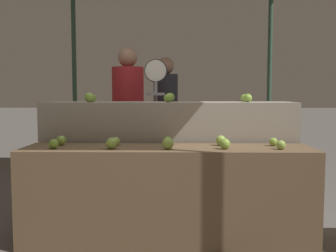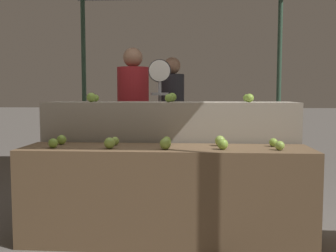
% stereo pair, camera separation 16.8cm
% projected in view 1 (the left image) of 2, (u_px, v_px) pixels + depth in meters
% --- Properties ---
extents(ground_plane, '(60.00, 60.00, 0.00)m').
position_uv_depth(ground_plane, '(168.00, 241.00, 3.28)').
color(ground_plane, '#66605B').
extents(display_counter_front, '(2.37, 0.55, 0.79)m').
position_uv_depth(display_counter_front, '(168.00, 195.00, 3.25)').
color(display_counter_front, brown).
rests_on(display_counter_front, ground_plane).
extents(display_counter_back, '(2.37, 0.55, 1.15)m').
position_uv_depth(display_counter_back, '(169.00, 161.00, 3.83)').
color(display_counter_back, gray).
rests_on(display_counter_back, ground_plane).
extents(apple_front_0, '(0.08, 0.08, 0.08)m').
position_uv_depth(apple_front_0, '(54.00, 144.00, 3.12)').
color(apple_front_0, '#7AA338').
rests_on(apple_front_0, display_counter_front).
extents(apple_front_1, '(0.09, 0.09, 0.09)m').
position_uv_depth(apple_front_1, '(112.00, 143.00, 3.11)').
color(apple_front_1, '#8EB247').
rests_on(apple_front_1, display_counter_front).
extents(apple_front_2, '(0.09, 0.09, 0.09)m').
position_uv_depth(apple_front_2, '(168.00, 144.00, 3.09)').
color(apple_front_2, '#8EB247').
rests_on(apple_front_2, display_counter_front).
extents(apple_front_3, '(0.08, 0.08, 0.08)m').
position_uv_depth(apple_front_3, '(225.00, 144.00, 3.10)').
color(apple_front_3, '#84AD3D').
rests_on(apple_front_3, display_counter_front).
extents(apple_front_4, '(0.07, 0.07, 0.07)m').
position_uv_depth(apple_front_4, '(281.00, 145.00, 3.09)').
color(apple_front_4, '#8EB247').
rests_on(apple_front_4, display_counter_front).
extents(apple_front_5, '(0.08, 0.08, 0.08)m').
position_uv_depth(apple_front_5, '(61.00, 140.00, 3.34)').
color(apple_front_5, '#84AD3D').
rests_on(apple_front_5, display_counter_front).
extents(apple_front_6, '(0.07, 0.07, 0.07)m').
position_uv_depth(apple_front_6, '(116.00, 141.00, 3.32)').
color(apple_front_6, '#8EB247').
rests_on(apple_front_6, display_counter_front).
extents(apple_front_7, '(0.08, 0.08, 0.08)m').
position_uv_depth(apple_front_7, '(168.00, 141.00, 3.32)').
color(apple_front_7, '#84AD3D').
rests_on(apple_front_7, display_counter_front).
extents(apple_front_8, '(0.09, 0.09, 0.09)m').
position_uv_depth(apple_front_8, '(221.00, 140.00, 3.32)').
color(apple_front_8, '#8EB247').
rests_on(apple_front_8, display_counter_front).
extents(apple_front_9, '(0.07, 0.07, 0.07)m').
position_uv_depth(apple_front_9, '(273.00, 142.00, 3.29)').
color(apple_front_9, '#84AD3D').
rests_on(apple_front_9, display_counter_front).
extents(apple_back_0, '(0.09, 0.09, 0.09)m').
position_uv_depth(apple_back_0, '(89.00, 97.00, 3.69)').
color(apple_back_0, '#84AD3D').
rests_on(apple_back_0, display_counter_back).
extents(apple_back_1, '(0.08, 0.08, 0.08)m').
position_uv_depth(apple_back_1, '(168.00, 98.00, 3.67)').
color(apple_back_1, '#7AA338').
rests_on(apple_back_1, display_counter_back).
extents(apple_back_2, '(0.08, 0.08, 0.08)m').
position_uv_depth(apple_back_2, '(248.00, 98.00, 3.66)').
color(apple_back_2, '#84AD3D').
rests_on(apple_back_2, display_counter_back).
extents(apple_back_3, '(0.07, 0.07, 0.07)m').
position_uv_depth(apple_back_3, '(93.00, 98.00, 3.90)').
color(apple_back_3, '#7AA338').
rests_on(apple_back_3, display_counter_back).
extents(apple_back_4, '(0.09, 0.09, 0.09)m').
position_uv_depth(apple_back_4, '(170.00, 97.00, 3.89)').
color(apple_back_4, '#7AA338').
rests_on(apple_back_4, display_counter_back).
extents(apple_back_5, '(0.07, 0.07, 0.07)m').
position_uv_depth(apple_back_5, '(244.00, 98.00, 3.88)').
color(apple_back_5, '#7AA338').
rests_on(apple_back_5, display_counter_back).
extents(produce_scale, '(0.25, 0.20, 1.61)m').
position_uv_depth(produce_scale, '(156.00, 100.00, 4.38)').
color(produce_scale, '#99999E').
rests_on(produce_scale, ground_plane).
extents(person_vendor_at_scale, '(0.45, 0.45, 1.77)m').
position_uv_depth(person_vendor_at_scale, '(128.00, 111.00, 4.72)').
color(person_vendor_at_scale, '#2D2D38').
rests_on(person_vendor_at_scale, ground_plane).
extents(person_customer_left, '(0.34, 0.34, 1.71)m').
position_uv_depth(person_customer_left, '(166.00, 111.00, 5.25)').
color(person_customer_left, '#2D2D38').
rests_on(person_customer_left, ground_plane).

